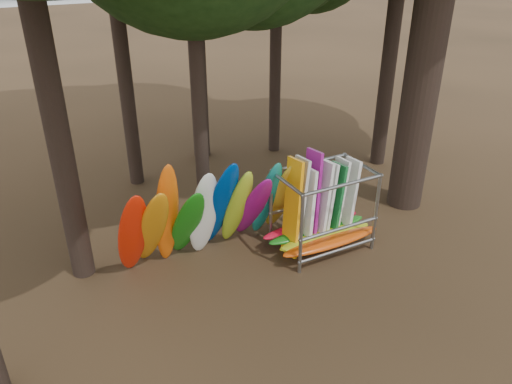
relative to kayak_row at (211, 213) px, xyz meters
name	(u,v)px	position (x,y,z in m)	size (l,w,h in m)	color
ground	(308,256)	(2.25, -1.13, -1.32)	(120.00, 120.00, 0.00)	#47331E
lake	(37,6)	(2.25, 58.87, -1.32)	(160.00, 160.00, 0.00)	gray
kayak_row	(211,213)	(0.00, 0.00, 0.00)	(4.93, 2.12, 3.17)	red
storage_rack	(322,213)	(2.81, -0.88, -0.29)	(3.07, 1.50, 2.74)	gray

